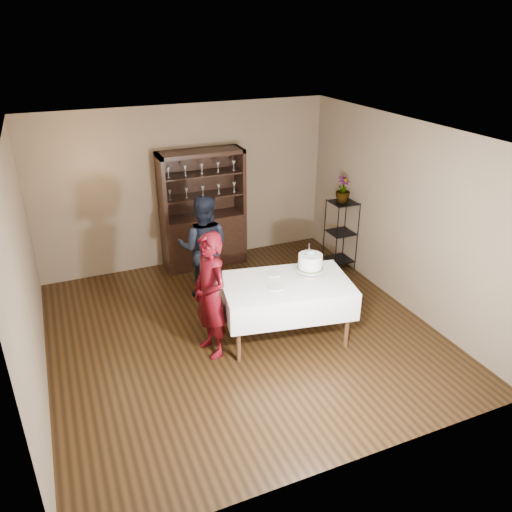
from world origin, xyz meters
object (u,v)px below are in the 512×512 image
at_px(cake, 310,263).
at_px(woman, 210,296).
at_px(cake_table, 286,295).
at_px(man, 204,247).
at_px(potted_plant, 343,189).
at_px(china_hutch, 204,228).
at_px(plant_etagere, 341,232).

bearing_deg(cake, woman, 179.33).
height_order(cake_table, man, man).
relative_size(cake, potted_plant, 1.15).
bearing_deg(china_hutch, cake_table, -83.16).
height_order(cake_table, potted_plant, potted_plant).
xyz_separation_m(plant_etagere, woman, (-2.78, -1.47, 0.17)).
relative_size(cake_table, cake, 3.71).
bearing_deg(cake_table, plant_etagere, 40.76).
height_order(cake_table, woman, woman).
height_order(man, potted_plant, man).
bearing_deg(woman, potted_plant, 105.89).
xyz_separation_m(woman, cake, (1.37, -0.02, 0.20)).
distance_m(man, potted_plant, 2.48).
xyz_separation_m(man, cake, (1.00, -1.44, 0.20)).
bearing_deg(china_hutch, potted_plant, -26.33).
distance_m(woman, cake, 1.38).
bearing_deg(china_hutch, plant_etagere, -26.83).
height_order(woman, man, woman).
bearing_deg(cake_table, cake, 6.82).
xyz_separation_m(china_hutch, cake_table, (0.31, -2.58, -0.03)).
bearing_deg(cake, china_hutch, 104.75).
bearing_deg(potted_plant, cake_table, -138.68).
relative_size(cake_table, man, 1.10).
xyz_separation_m(plant_etagere, man, (-2.42, -0.04, 0.16)).
height_order(plant_etagere, woman, woman).
xyz_separation_m(woman, man, (0.36, 1.42, -0.01)).
bearing_deg(potted_plant, man, -178.38).
bearing_deg(woman, plant_etagere, 105.44).
bearing_deg(china_hutch, cake, -75.25).
height_order(china_hutch, cake_table, china_hutch).
distance_m(china_hutch, cake, 2.65).
distance_m(plant_etagere, potted_plant, 0.75).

